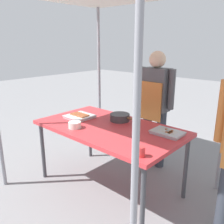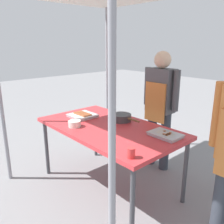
{
  "view_description": "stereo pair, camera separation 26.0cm",
  "coord_description": "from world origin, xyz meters",
  "px_view_note": "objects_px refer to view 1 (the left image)",
  "views": [
    {
      "loc": [
        1.68,
        -1.8,
        1.63
      ],
      "look_at": [
        0.0,
        0.05,
        0.9
      ],
      "focal_mm": 38.44,
      "sensor_mm": 36.0,
      "label": 1
    },
    {
      "loc": [
        1.86,
        -1.62,
        1.63
      ],
      "look_at": [
        0.0,
        0.05,
        0.9
      ],
      "focal_mm": 38.44,
      "sensor_mm": 36.0,
      "label": 2
    }
  ],
  "objects_px": {
    "tray_grilled_sausages": "(80,116)",
    "cooking_wok": "(120,117)",
    "drink_cup_near_edge": "(141,152)",
    "stall_table": "(109,131)",
    "condiment_bowl": "(75,125)",
    "tray_meat_skewers": "(167,133)",
    "vendor_woman": "(155,101)"
  },
  "relations": [
    {
      "from": "tray_grilled_sausages",
      "to": "vendor_woman",
      "type": "distance_m",
      "value": 1.0
    },
    {
      "from": "tray_meat_skewers",
      "to": "cooking_wok",
      "type": "xyz_separation_m",
      "value": [
        -0.63,
        0.01,
        0.03
      ]
    },
    {
      "from": "tray_grilled_sausages",
      "to": "drink_cup_near_edge",
      "type": "relative_size",
      "value": 3.53
    },
    {
      "from": "stall_table",
      "to": "drink_cup_near_edge",
      "type": "distance_m",
      "value": 0.78
    },
    {
      "from": "condiment_bowl",
      "to": "drink_cup_near_edge",
      "type": "distance_m",
      "value": 0.92
    },
    {
      "from": "tray_meat_skewers",
      "to": "stall_table",
      "type": "bearing_deg",
      "value": -160.18
    },
    {
      "from": "tray_meat_skewers",
      "to": "tray_grilled_sausages",
      "type": "bearing_deg",
      "value": -167.66
    },
    {
      "from": "stall_table",
      "to": "cooking_wok",
      "type": "relative_size",
      "value": 4.11
    },
    {
      "from": "cooking_wok",
      "to": "vendor_woman",
      "type": "distance_m",
      "value": 0.6
    },
    {
      "from": "drink_cup_near_edge",
      "to": "tray_meat_skewers",
      "type": "bearing_deg",
      "value": 98.78
    },
    {
      "from": "tray_grilled_sausages",
      "to": "cooking_wok",
      "type": "xyz_separation_m",
      "value": [
        0.43,
        0.24,
        0.02
      ]
    },
    {
      "from": "tray_grilled_sausages",
      "to": "drink_cup_near_edge",
      "type": "distance_m",
      "value": 1.2
    },
    {
      "from": "tray_grilled_sausages",
      "to": "condiment_bowl",
      "type": "relative_size",
      "value": 2.19
    },
    {
      "from": "stall_table",
      "to": "condiment_bowl",
      "type": "xyz_separation_m",
      "value": [
        -0.23,
        -0.29,
        0.09
      ]
    },
    {
      "from": "tray_grilled_sausages",
      "to": "cooking_wok",
      "type": "distance_m",
      "value": 0.5
    },
    {
      "from": "drink_cup_near_edge",
      "to": "tray_grilled_sausages",
      "type": "bearing_deg",
      "value": 163.51
    },
    {
      "from": "tray_meat_skewers",
      "to": "cooking_wok",
      "type": "distance_m",
      "value": 0.63
    },
    {
      "from": "tray_grilled_sausages",
      "to": "cooking_wok",
      "type": "bearing_deg",
      "value": 29.48
    },
    {
      "from": "tray_meat_skewers",
      "to": "vendor_woman",
      "type": "distance_m",
      "value": 0.81
    },
    {
      "from": "cooking_wok",
      "to": "drink_cup_near_edge",
      "type": "height_order",
      "value": "drink_cup_near_edge"
    },
    {
      "from": "tray_grilled_sausages",
      "to": "drink_cup_near_edge",
      "type": "xyz_separation_m",
      "value": [
        1.15,
        -0.34,
        0.02
      ]
    },
    {
      "from": "cooking_wok",
      "to": "drink_cup_near_edge",
      "type": "bearing_deg",
      "value": -39.24
    },
    {
      "from": "tray_meat_skewers",
      "to": "drink_cup_near_edge",
      "type": "height_order",
      "value": "drink_cup_near_edge"
    },
    {
      "from": "tray_grilled_sausages",
      "to": "vendor_woman",
      "type": "xyz_separation_m",
      "value": [
        0.53,
        0.83,
        0.13
      ]
    },
    {
      "from": "tray_meat_skewers",
      "to": "drink_cup_near_edge",
      "type": "xyz_separation_m",
      "value": [
        0.09,
        -0.57,
        0.03
      ]
    },
    {
      "from": "condiment_bowl",
      "to": "drink_cup_near_edge",
      "type": "relative_size",
      "value": 1.61
    },
    {
      "from": "drink_cup_near_edge",
      "to": "cooking_wok",
      "type": "bearing_deg",
      "value": 140.76
    },
    {
      "from": "tray_grilled_sausages",
      "to": "vendor_woman",
      "type": "bearing_deg",
      "value": 57.41
    },
    {
      "from": "stall_table",
      "to": "drink_cup_near_edge",
      "type": "relative_size",
      "value": 19.01
    },
    {
      "from": "drink_cup_near_edge",
      "to": "condiment_bowl",
      "type": "bearing_deg",
      "value": 175.46
    },
    {
      "from": "tray_grilled_sausages",
      "to": "tray_meat_skewers",
      "type": "height_order",
      "value": "tray_grilled_sausages"
    },
    {
      "from": "tray_grilled_sausages",
      "to": "cooking_wok",
      "type": "relative_size",
      "value": 0.76
    }
  ]
}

